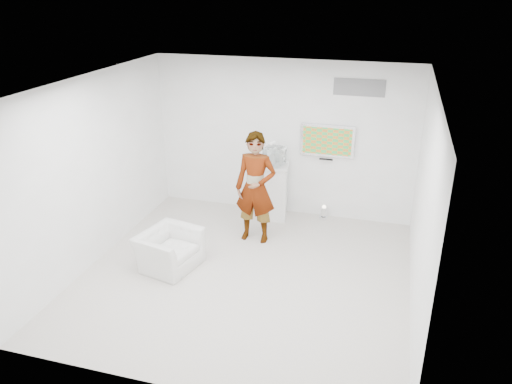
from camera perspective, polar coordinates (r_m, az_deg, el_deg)
room at (r=7.28m, az=-1.31°, el=0.60°), size 5.01×5.01×3.00m
tv at (r=9.36m, az=8.16°, el=5.83°), size 1.00×0.08×0.60m
logo_decal at (r=9.11m, az=11.73°, el=11.61°), size 0.90×0.02×0.30m
person at (r=8.58m, az=-0.04°, el=0.46°), size 0.73×0.49×1.97m
armchair at (r=8.17m, az=-9.90°, el=-6.50°), size 1.00×1.09×0.60m
pedestal at (r=9.58m, az=2.06°, el=0.07°), size 0.60×0.60×1.09m
floor_uplight at (r=9.76m, az=7.75°, el=-2.32°), size 0.22×0.22×0.27m
vitrine at (r=9.33m, az=2.12°, el=4.12°), size 0.40×0.40×0.34m
console at (r=9.34m, az=2.12°, el=3.83°), size 0.08×0.18×0.24m
wii_remote at (r=8.38m, az=1.90°, el=5.62°), size 0.07×0.14×0.03m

